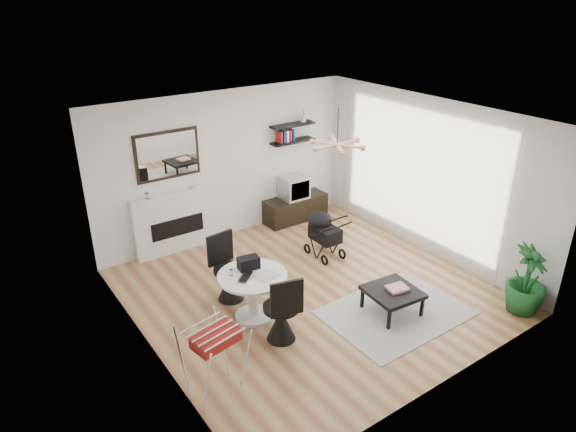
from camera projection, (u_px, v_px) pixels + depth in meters
floor at (309, 291)px, 7.93m from camera, size 5.00×5.00×0.00m
ceiling at (313, 119)px, 6.81m from camera, size 5.00×5.00×0.00m
wall_back at (227, 165)px, 9.24m from camera, size 5.00×0.00×5.00m
wall_left at (143, 260)px, 6.06m from camera, size 0.00×5.00×5.00m
wall_right at (428, 177)px, 8.68m from camera, size 0.00×5.00×5.00m
sheer_curtain at (415, 175)px, 8.78m from camera, size 0.04×3.60×2.60m
fireplace at (175, 215)px, 8.88m from camera, size 1.50×0.17×2.16m
shelf_lower at (293, 141)px, 9.75m from camera, size 0.90×0.25×0.04m
shelf_upper at (293, 125)px, 9.62m from camera, size 0.90×0.25×0.04m
pendant_lamp at (337, 145)px, 7.63m from camera, size 0.90×0.90×0.10m
tv_console at (295, 208)px, 10.23m from camera, size 1.30×0.46×0.49m
crt_tv at (294, 187)px, 10.01m from camera, size 0.51×0.44×0.44m
dining_table at (253, 290)px, 7.11m from camera, size 0.96×0.96×0.71m
laptop at (249, 277)px, 6.92m from camera, size 0.36×0.35×0.02m
black_bag at (249, 263)px, 7.13m from camera, size 0.32×0.22×0.18m
newspaper at (267, 275)px, 6.99m from camera, size 0.36×0.32×0.01m
drinking_glass at (231, 273)px, 6.97m from camera, size 0.06×0.06×0.09m
chair_far at (229, 279)px, 7.63m from camera, size 0.49×0.51×1.02m
chair_near at (282, 319)px, 6.73m from camera, size 0.51×0.53×1.01m
drying_rack at (215, 360)px, 5.78m from camera, size 0.69×0.65×0.89m
stroller at (323, 235)px, 8.85m from camera, size 0.44×0.72×0.86m
rug at (395, 312)px, 7.40m from camera, size 1.99×1.44×0.01m
coffee_table at (393, 293)px, 7.29m from camera, size 0.76×0.76×0.36m
magazines at (397, 288)px, 7.28m from camera, size 0.32×0.28×0.04m
potted_plant at (527, 280)px, 7.26m from camera, size 0.69×0.69×1.02m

